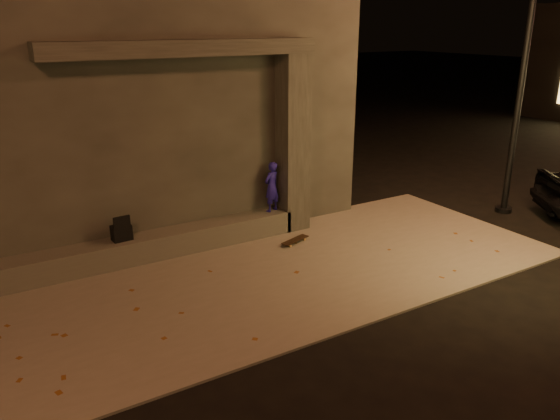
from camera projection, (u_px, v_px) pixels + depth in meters
ground at (331, 329)px, 7.88m from camera, size 120.00×120.00×0.00m
sidewalk at (263, 276)px, 9.49m from camera, size 11.00×4.40×0.04m
building at (120, 100)px, 11.80m from camera, size 9.00×5.10×5.22m
ledge at (146, 247)px, 10.09m from camera, size 6.00×0.55×0.45m
column at (293, 144)px, 11.15m from camera, size 0.55×0.55×3.60m
canopy at (185, 48)px, 9.48m from camera, size 5.00×0.70×0.28m
skateboarder at (272, 187)px, 11.17m from camera, size 0.44×0.36×1.04m
backpack at (121, 231)px, 9.76m from camera, size 0.36×0.25×0.48m
skateboard at (295, 240)px, 10.84m from camera, size 0.69×0.38×0.07m
street_lamp_2 at (528, 35)px, 11.49m from camera, size 0.36×0.36×6.95m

